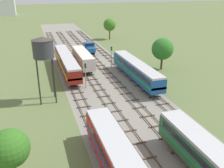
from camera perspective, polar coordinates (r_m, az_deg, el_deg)
name	(u,v)px	position (r m, az deg, el deg)	size (l,w,h in m)	color
ground_plane	(105,83)	(51.10, -1.58, 0.24)	(480.00, 480.00, 0.00)	#5B6B3D
ballast_bed	(105,83)	(51.10, -1.58, 0.25)	(16.74, 176.00, 0.01)	gray
track_far_left	(73,84)	(50.71, -8.83, -0.02)	(2.40, 126.00, 0.29)	#47382D
track_left	(94,82)	(51.45, -4.17, 0.51)	(2.40, 126.00, 0.29)	#47382D
track_centre_left	(113,80)	(52.53, 0.33, 1.02)	(2.40, 126.00, 0.29)	#47382D
track_centre	(132,77)	(53.92, 4.63, 1.49)	(2.40, 126.00, 0.29)	#47382D
diesel_railcar_centre_mid	(136,69)	(51.51, 5.49, 3.39)	(2.96, 20.50, 3.80)	#194C8C
passenger_coach_far_left_midfar	(66,61)	(57.40, -10.29, 5.06)	(2.96, 22.00, 3.80)	maroon
freight_boxcar_left_far	(83,58)	(60.56, -6.63, 5.97)	(2.87, 14.00, 3.60)	beige
shunter_loco_centre_left_farther	(89,47)	(73.35, -5.32, 8.40)	(2.74, 8.46, 3.10)	#194C8C
water_tower	(43,49)	(41.79, -15.38, 7.72)	(3.50, 3.50, 11.03)	#2D2826
signal_post_nearest	(111,54)	(59.56, -0.15, 6.75)	(0.28, 0.47, 5.28)	gray
signal_post_near	(85,72)	(47.82, -6.06, 2.68)	(0.28, 0.47, 4.99)	gray
lineside_tree_0	(110,25)	(92.95, -0.54, 13.30)	(4.45, 4.45, 7.51)	#4C331E
lineside_tree_1	(163,49)	(59.27, 11.40, 7.79)	(5.02, 5.02, 7.43)	#4C331E
lineside_tree_3	(10,149)	(25.30, -22.19, -13.49)	(3.66, 3.66, 6.56)	#4C331E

